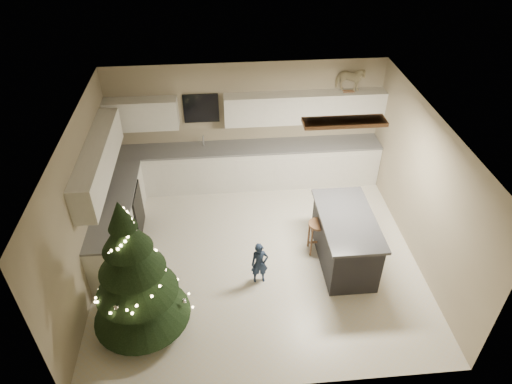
# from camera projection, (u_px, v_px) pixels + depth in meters

# --- Properties ---
(ground_plane) EXTENTS (5.50, 5.50, 0.00)m
(ground_plane) POSITION_uv_depth(u_px,v_px,m) (258.00, 255.00, 8.13)
(ground_plane) COLOR beige
(room_shell) EXTENTS (5.52, 5.02, 2.61)m
(room_shell) POSITION_uv_depth(u_px,v_px,m) (259.00, 174.00, 7.08)
(room_shell) COLOR tan
(room_shell) RESTS_ON ground_plane
(cabinetry) EXTENTS (5.50, 3.20, 2.00)m
(cabinetry) POSITION_uv_depth(u_px,v_px,m) (204.00, 171.00, 8.92)
(cabinetry) COLOR silver
(cabinetry) RESTS_ON ground_plane
(island) EXTENTS (0.90, 1.70, 0.95)m
(island) POSITION_uv_depth(u_px,v_px,m) (345.00, 239.00, 7.76)
(island) COLOR black
(island) RESTS_ON ground_plane
(bar_stool) EXTENTS (0.33, 0.33, 0.64)m
(bar_stool) POSITION_uv_depth(u_px,v_px,m) (318.00, 230.00, 7.94)
(bar_stool) COLOR brown
(bar_stool) RESTS_ON ground_plane
(christmas_tree) EXTENTS (1.48, 1.43, 2.36)m
(christmas_tree) POSITION_uv_depth(u_px,v_px,m) (135.00, 280.00, 6.38)
(christmas_tree) COLOR #3F2816
(christmas_tree) RESTS_ON ground_plane
(toddler) EXTENTS (0.30, 0.21, 0.79)m
(toddler) POSITION_uv_depth(u_px,v_px,m) (260.00, 263.00, 7.43)
(toddler) COLOR #16223A
(toddler) RESTS_ON ground_plane
(rocking_horse) EXTENTS (0.62, 0.43, 0.50)m
(rocking_horse) POSITION_uv_depth(u_px,v_px,m) (350.00, 79.00, 8.77)
(rocking_horse) COLOR brown
(rocking_horse) RESTS_ON cabinetry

